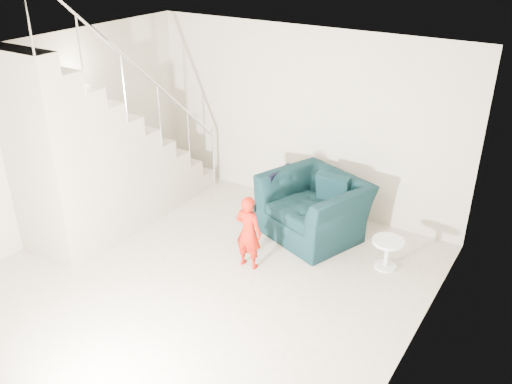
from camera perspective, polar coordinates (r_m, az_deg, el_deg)
floor at (r=6.64m, az=-6.76°, el=-10.21°), size 5.50×5.50×0.00m
ceiling at (r=5.48m, az=-8.28°, el=13.08°), size 5.50×5.50×0.00m
back_wall at (r=8.07m, az=5.05°, el=7.60°), size 5.00×0.00×5.00m
left_wall at (r=7.67m, az=-22.13°, el=4.70°), size 0.00×5.50×5.50m
right_wall at (r=4.91m, az=15.97°, el=-6.60°), size 0.00×5.50×5.50m
armchair at (r=7.52m, az=6.11°, el=-1.65°), size 1.61×1.51×0.84m
toddler at (r=6.76m, az=-0.81°, el=-4.25°), size 0.36×0.24×0.99m
side_table at (r=7.04m, az=13.67°, el=-5.86°), size 0.40×0.40×0.40m
staircase at (r=7.76m, az=-16.20°, el=2.63°), size 1.02×3.03×3.62m
cushion at (r=7.53m, az=8.17°, el=0.32°), size 0.47×0.22×0.47m
throw at (r=7.74m, az=2.46°, el=0.25°), size 0.06×0.55×0.62m
phone at (r=6.53m, az=-0.15°, el=-1.74°), size 0.02×0.05×0.10m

